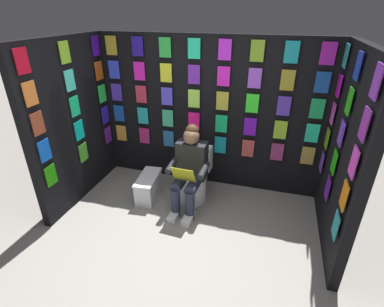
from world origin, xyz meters
The scene contains 7 objects.
ground_plane centered at (0.00, 0.00, 0.00)m, with size 30.00×30.00×0.00m, color gray.
display_wall_back centered at (0.00, -1.70, 1.12)m, with size 3.40×0.14×2.23m.
display_wall_left centered at (-1.70, -0.83, 1.12)m, with size 0.14×1.66×2.23m.
display_wall_right centered at (1.70, -0.83, 1.12)m, with size 0.14×1.66×2.23m.
toilet centered at (0.06, -1.15, 0.33)m, with size 0.41×0.56×0.77m.
person_reading centered at (0.07, -0.93, 0.60)m, with size 0.54×0.70×1.19m.
comic_longbox_near centered at (0.71, -0.98, 0.17)m, with size 0.32×0.62×0.35m.
Camera 1 is at (-0.91, 2.28, 2.52)m, focal length 27.17 mm.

